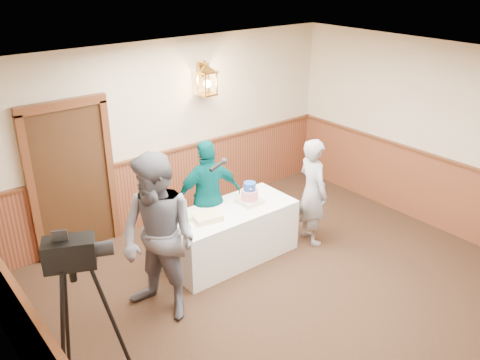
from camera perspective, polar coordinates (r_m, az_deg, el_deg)
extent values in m
plane|color=black|center=(6.14, 10.70, -15.80)|extent=(7.00, 7.00, 0.00)
cube|color=#C5B193|center=(7.85, -7.94, 5.29)|extent=(6.00, 0.02, 2.80)
cube|color=#C5B193|center=(3.92, -19.56, -17.07)|extent=(0.02, 7.00, 2.80)
cube|color=white|center=(4.87, 13.23, 10.49)|extent=(6.00, 7.00, 0.02)
cube|color=#582819|center=(8.14, -7.53, -0.42)|extent=(5.98, 0.04, 1.10)
cube|color=#582819|center=(8.05, 25.26, -2.95)|extent=(0.04, 6.98, 1.10)
cube|color=#552B16|center=(7.91, -7.70, 3.30)|extent=(5.98, 0.07, 0.04)
cube|color=#331C0E|center=(7.31, -18.36, -0.13)|extent=(1.00, 0.06, 2.10)
cube|color=white|center=(7.02, -1.02, -6.02)|extent=(1.80, 0.80, 0.75)
cube|color=beige|center=(7.00, 1.08, -2.35)|extent=(0.30, 0.30, 0.06)
cylinder|color=red|center=(6.96, 1.09, -1.63)|extent=(0.24, 0.24, 0.14)
cylinder|color=#1F4398|center=(6.90, 1.09, -0.70)|extent=(0.17, 0.17, 0.11)
cube|color=#E4D588|center=(6.57, -3.70, -4.19)|extent=(0.40, 0.34, 0.07)
cube|color=#C5ECA6|center=(6.63, -6.58, -4.12)|extent=(0.33, 0.30, 0.06)
imported|color=slate|center=(5.74, -9.10, -6.58)|extent=(1.05, 1.17, 1.99)
cylinder|color=black|center=(6.13, -2.64, 1.57)|extent=(0.23, 0.09, 0.09)
sphere|color=black|center=(6.21, -1.81, 2.13)|extent=(0.08, 0.08, 0.08)
imported|color=gray|center=(7.30, 8.15, -1.32)|extent=(0.49, 0.65, 1.59)
imported|color=#014A4B|center=(7.04, -3.53, -1.87)|extent=(1.03, 0.60, 1.64)
cube|color=black|center=(4.50, -18.61, -7.78)|extent=(0.48, 0.39, 0.25)
cylinder|color=black|center=(4.48, -15.09, -7.46)|extent=(0.21, 0.19, 0.13)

